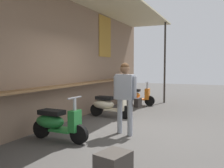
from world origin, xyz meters
TOP-DOWN VIEW (x-y plane):
  - ground_plane at (0.00, 0.00)m, footprint 34.21×34.21m
  - market_stall_facade at (-0.00, 1.91)m, footprint 12.22×2.10m
  - scooter_green at (-1.35, 1.08)m, footprint 0.46×1.40m
  - scooter_cream at (1.31, 1.08)m, footprint 0.46×1.40m
  - scooter_orange at (4.02, 1.08)m, footprint 0.46×1.40m
  - shopper_with_handbag at (-0.30, -0.11)m, footprint 0.26×0.66m
  - merchandise_crate at (-2.61, -0.81)m, footprint 0.53×0.46m

SIDE VIEW (x-z plane):
  - ground_plane at x=0.00m, z-range 0.00..0.00m
  - merchandise_crate at x=-2.61m, z-range 0.00..0.41m
  - scooter_green at x=-1.35m, z-range -0.10..0.87m
  - scooter_cream at x=1.31m, z-range -0.10..0.87m
  - scooter_orange at x=4.02m, z-range -0.10..0.87m
  - shopper_with_handbag at x=-0.30m, z-range 0.18..1.85m
  - market_stall_facade at x=0.00m, z-range 0.17..3.80m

